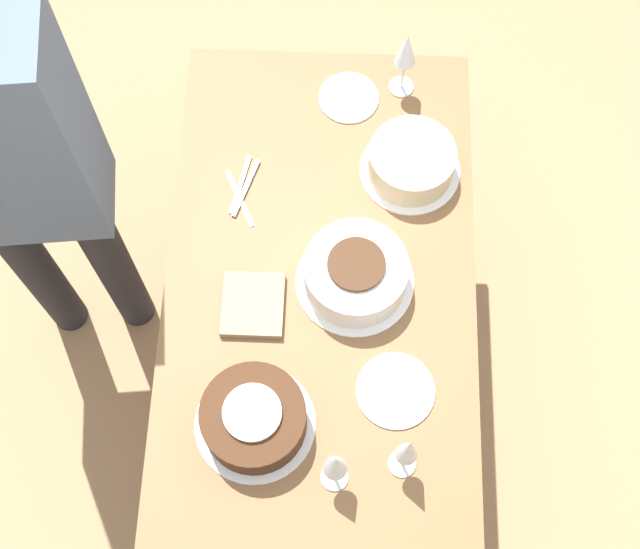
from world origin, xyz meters
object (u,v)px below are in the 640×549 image
cake_front_chocolate (254,419)px  wine_glass_near (336,465)px  wine_glass_far (408,450)px  person_cutting (10,166)px  cake_center_white (356,273)px  cake_back_decorated (411,162)px  wine_glass_extra (406,52)px

cake_front_chocolate → wine_glass_near: wine_glass_near is taller
wine_glass_far → person_cutting: 1.10m
person_cutting → cake_center_white: bearing=-18.7°
cake_front_chocolate → cake_back_decorated: bearing=152.2°
wine_glass_extra → cake_back_decorated: bearing=5.1°
wine_glass_far → person_cutting: (-0.61, -0.92, 0.05)m
cake_front_chocolate → cake_center_white: bearing=148.7°
cake_back_decorated → cake_center_white: bearing=-23.3°
cake_center_white → wine_glass_extra: 0.58m
cake_front_chocolate → wine_glass_extra: size_ratio=1.27×
cake_front_chocolate → wine_glass_extra: (-0.92, 0.33, 0.10)m
cake_back_decorated → wine_glass_extra: wine_glass_extra is taller
cake_center_white → wine_glass_near: size_ratio=1.38×
cake_front_chocolate → person_cutting: 0.81m
cake_center_white → person_cutting: bearing=-102.2°
wine_glass_near → wine_glass_far: 0.15m
wine_glass_near → person_cutting: 1.00m
cake_center_white → wine_glass_extra: bearing=168.9°
cake_center_white → person_cutting: 0.84m
wine_glass_far → person_cutting: person_cutting is taller
wine_glass_far → wine_glass_extra: bearing=-179.8°
cake_center_white → wine_glass_far: size_ratio=1.30×
cake_center_white → cake_back_decorated: 0.34m
cake_front_chocolate → wine_glass_extra: wine_glass_extra is taller
cake_center_white → wine_glass_near: (0.47, -0.03, 0.10)m
wine_glass_near → wine_glass_extra: bearing=172.0°
wine_glass_near → wine_glass_far: wine_glass_far is taller
cake_back_decorated → wine_glass_extra: bearing=-174.9°
cake_front_chocolate → wine_glass_far: (0.08, 0.33, 0.10)m
cake_front_chocolate → wine_glass_far: size_ratio=1.24×
cake_center_white → wine_glass_far: bearing=14.7°
wine_glass_near → wine_glass_far: (-0.04, 0.15, 0.00)m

